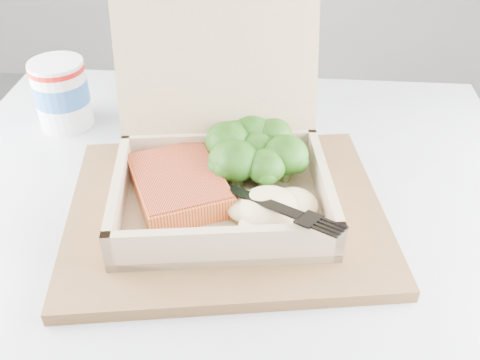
# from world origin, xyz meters

# --- Properties ---
(cafe_table) EXTENTS (0.76, 0.76, 0.71)m
(cafe_table) POSITION_xyz_m (-0.28, 0.27, 0.53)
(cafe_table) COLOR black
(cafe_table) RESTS_ON floor
(serving_tray) EXTENTS (0.40, 0.34, 0.02)m
(serving_tray) POSITION_xyz_m (-0.27, 0.28, 0.72)
(serving_tray) COLOR brown
(serving_tray) RESTS_ON cafe_table
(takeout_container) EXTENTS (0.27, 0.28, 0.22)m
(takeout_container) POSITION_xyz_m (-0.28, 0.31, 0.78)
(takeout_container) COLOR tan
(takeout_container) RESTS_ON serving_tray
(salmon_fillet) EXTENTS (0.14, 0.15, 0.03)m
(salmon_fillet) POSITION_xyz_m (-0.32, 0.28, 0.75)
(salmon_fillet) COLOR orange
(salmon_fillet) RESTS_ON takeout_container
(broccoli_pile) EXTENTS (0.13, 0.13, 0.05)m
(broccoli_pile) POSITION_xyz_m (-0.24, 0.34, 0.76)
(broccoli_pile) COLOR #296616
(broccoli_pile) RESTS_ON takeout_container
(mashed_potatoes) EXTENTS (0.10, 0.09, 0.04)m
(mashed_potatoes) POSITION_xyz_m (-0.22, 0.25, 0.75)
(mashed_potatoes) COLOR beige
(mashed_potatoes) RESTS_ON takeout_container
(plastic_fork) EXTENTS (0.15, 0.12, 0.02)m
(plastic_fork) POSITION_xyz_m (-0.25, 0.26, 0.77)
(plastic_fork) COLOR black
(plastic_fork) RESTS_ON mashed_potatoes
(paper_cup) EXTENTS (0.08, 0.08, 0.10)m
(paper_cup) POSITION_xyz_m (-0.53, 0.46, 0.76)
(paper_cup) COLOR white
(paper_cup) RESTS_ON cafe_table
(receipt) EXTENTS (0.09, 0.15, 0.00)m
(receipt) POSITION_xyz_m (-0.30, 0.47, 0.71)
(receipt) COLOR white
(receipt) RESTS_ON cafe_table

